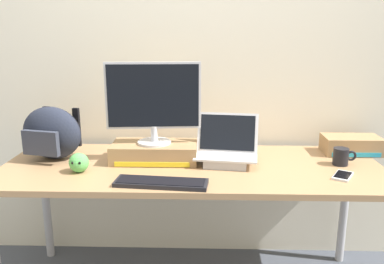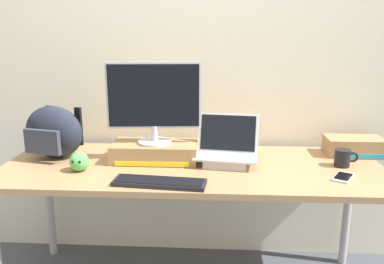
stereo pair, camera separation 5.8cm
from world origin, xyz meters
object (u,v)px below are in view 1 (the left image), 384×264
object	(u,v)px
toner_box_yellow	(155,152)
desktop_monitor	(153,101)
plush_toy	(79,163)
toner_box_cyan	(351,145)
external_keyboard	(161,183)
cell_phone	(343,176)
open_laptop	(226,154)
messenger_backpack	(52,133)
coffee_mug	(341,156)

from	to	relation	value
toner_box_yellow	desktop_monitor	bearing A→B (deg)	-83.46
plush_toy	toner_box_cyan	world-z (taller)	toner_box_cyan
external_keyboard	cell_phone	distance (m)	0.88
external_keyboard	open_laptop	bearing A→B (deg)	50.73
desktop_monitor	messenger_backpack	distance (m)	0.60
messenger_backpack	toner_box_yellow	bearing A→B (deg)	11.38
toner_box_yellow	desktop_monitor	xyz separation A→B (m)	(0.00, -0.00, 0.28)
external_keyboard	cell_phone	xyz separation A→B (m)	(0.87, 0.13, -0.01)
open_laptop	external_keyboard	size ratio (longest dim) A/B	0.80
messenger_backpack	toner_box_cyan	size ratio (longest dim) A/B	1.17
external_keyboard	toner_box_cyan	bearing A→B (deg)	32.28
open_laptop	messenger_backpack	size ratio (longest dim) A/B	0.94
desktop_monitor	open_laptop	distance (m)	0.48
messenger_backpack	coffee_mug	size ratio (longest dim) A/B	3.08
toner_box_cyan	plush_toy	bearing A→B (deg)	-166.17
desktop_monitor	toner_box_cyan	bearing A→B (deg)	3.84
coffee_mug	cell_phone	distance (m)	0.19
coffee_mug	external_keyboard	bearing A→B (deg)	-161.26
open_laptop	coffee_mug	bearing A→B (deg)	7.25
plush_toy	toner_box_cyan	xyz separation A→B (m)	(1.48, 0.36, 0.00)
open_laptop	plush_toy	world-z (taller)	open_laptop
coffee_mug	toner_box_cyan	bearing A→B (deg)	59.12
desktop_monitor	messenger_backpack	bearing A→B (deg)	173.35
toner_box_yellow	toner_box_cyan	distance (m)	1.14
messenger_backpack	cell_phone	xyz separation A→B (m)	(1.51, -0.24, -0.14)
desktop_monitor	toner_box_cyan	distance (m)	1.17
desktop_monitor	cell_phone	size ratio (longest dim) A/B	3.14
cell_phone	desktop_monitor	bearing A→B (deg)	-162.38
cell_phone	toner_box_cyan	xyz separation A→B (m)	(0.18, 0.39, 0.04)
toner_box_cyan	external_keyboard	bearing A→B (deg)	-153.43
toner_box_yellow	open_laptop	xyz separation A→B (m)	(0.39, -0.04, 0.00)
open_laptop	cell_phone	bearing A→B (deg)	-10.65
desktop_monitor	plush_toy	bearing A→B (deg)	-156.29
external_keyboard	plush_toy	distance (m)	0.46
cell_phone	external_keyboard	bearing A→B (deg)	-140.55
coffee_mug	cell_phone	world-z (taller)	coffee_mug
toner_box_yellow	toner_box_cyan	bearing A→B (deg)	8.57
open_laptop	external_keyboard	bearing A→B (deg)	-127.44
open_laptop	coffee_mug	size ratio (longest dim) A/B	2.88
desktop_monitor	external_keyboard	size ratio (longest dim) A/B	1.14
desktop_monitor	external_keyboard	xyz separation A→B (m)	(0.07, -0.35, -0.32)
plush_toy	toner_box_cyan	bearing A→B (deg)	13.83
toner_box_yellow	messenger_backpack	bearing A→B (deg)	178.26
open_laptop	cell_phone	distance (m)	0.59
desktop_monitor	plush_toy	distance (m)	0.49
coffee_mug	plush_toy	size ratio (longest dim) A/B	1.24
open_laptop	external_keyboard	world-z (taller)	open_laptop
toner_box_cyan	messenger_backpack	bearing A→B (deg)	-174.86
cell_phone	messenger_backpack	bearing A→B (deg)	-158.21
cell_phone	plush_toy	bearing A→B (deg)	-150.42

